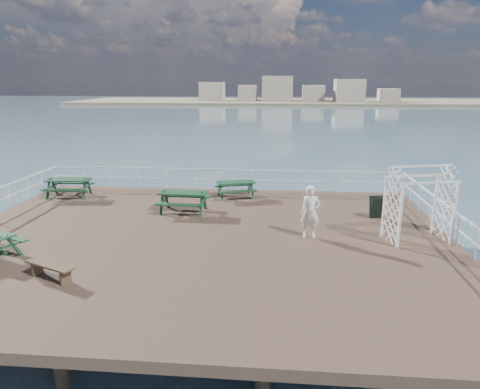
% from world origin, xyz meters
% --- Properties ---
extents(ground, '(18.00, 14.00, 0.30)m').
position_xyz_m(ground, '(0.00, 0.00, -0.15)').
color(ground, brown).
rests_on(ground, ground).
extents(sea_backdrop, '(300.00, 300.00, 9.20)m').
position_xyz_m(sea_backdrop, '(12.54, 134.07, -0.51)').
color(sea_backdrop, '#466276').
rests_on(sea_backdrop, ground).
extents(railing, '(17.77, 13.76, 1.10)m').
position_xyz_m(railing, '(-0.07, 2.57, 0.87)').
color(railing, silver).
rests_on(railing, ground).
extents(picnic_table_a, '(2.17, 1.81, 0.99)m').
position_xyz_m(picnic_table_a, '(-7.21, 4.87, 0.63)').
color(picnic_table_a, '#163D24').
rests_on(picnic_table_a, ground).
extents(picnic_table_b, '(2.08, 1.70, 0.98)m').
position_xyz_m(picnic_table_b, '(-1.21, 2.94, 0.63)').
color(picnic_table_b, '#163D24').
rests_on(picnic_table_b, ground).
extents(picnic_table_c, '(2.14, 1.91, 0.87)m').
position_xyz_m(picnic_table_c, '(0.76, 5.46, 0.56)').
color(picnic_table_c, '#163D24').
rests_on(picnic_table_c, ground).
extents(flat_bench_near, '(1.60, 0.98, 0.46)m').
position_xyz_m(flat_bench_near, '(-3.54, -3.67, 0.34)').
color(flat_bench_near, brown).
rests_on(flat_bench_near, ground).
extents(trellis_arbor, '(2.37, 1.66, 2.67)m').
position_xyz_m(trellis_arbor, '(7.60, 0.40, 1.19)').
color(trellis_arbor, silver).
rests_on(trellis_arbor, ground).
extents(sandwich_board, '(0.61, 0.50, 0.91)m').
position_xyz_m(sandwich_board, '(6.77, 2.79, 0.44)').
color(sandwich_board, black).
rests_on(sandwich_board, ground).
extents(person, '(0.70, 0.47, 1.87)m').
position_xyz_m(person, '(3.92, 0.37, 0.93)').
color(person, white).
rests_on(person, ground).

